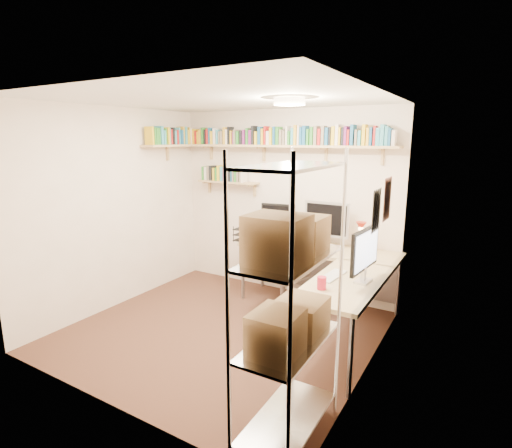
% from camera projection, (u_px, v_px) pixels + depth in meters
% --- Properties ---
extents(ground, '(3.20, 3.20, 0.00)m').
position_uv_depth(ground, '(222.00, 331.00, 4.48)').
color(ground, '#43281C').
rests_on(ground, ground).
extents(room_shell, '(3.24, 3.04, 2.52)m').
position_uv_depth(room_shell, '(220.00, 194.00, 4.16)').
color(room_shell, beige).
rests_on(room_shell, ground).
extents(wall_shelves, '(3.12, 1.09, 0.80)m').
position_uv_depth(wall_shelves, '(249.00, 145.00, 5.36)').
color(wall_shelves, tan).
rests_on(wall_shelves, ground).
extents(corner_desk, '(2.07, 1.98, 1.35)m').
position_uv_depth(corner_desk, '(314.00, 254.00, 4.75)').
color(corner_desk, '#CFB386').
rests_on(corner_desk, ground).
extents(office_chair, '(0.58, 0.58, 1.09)m').
position_uv_depth(office_chair, '(286.00, 277.00, 4.88)').
color(office_chair, black).
rests_on(office_chair, ground).
extents(wire_rack, '(0.45, 0.90, 2.06)m').
position_uv_depth(wire_rack, '(289.00, 287.00, 2.62)').
color(wire_rack, silver).
rests_on(wire_rack, ground).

